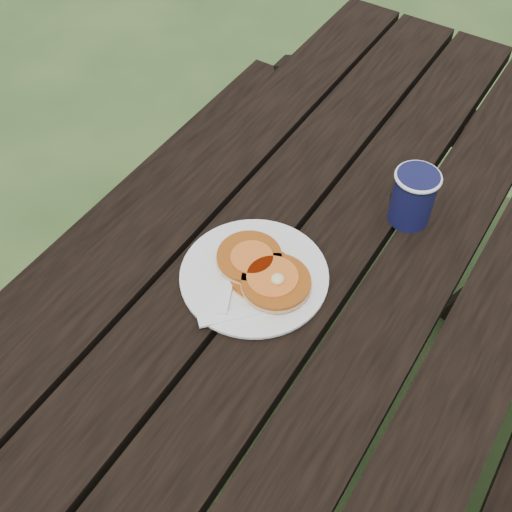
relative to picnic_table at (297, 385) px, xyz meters
The scene contains 7 objects.
ground 0.37m from the picnic_table, ahead, with size 60.00×60.00×0.00m, color #2A471E.
picnic_table is the anchor object (origin of this frame).
plate 0.40m from the picnic_table, 150.47° to the right, with size 0.25×0.25×0.01m, color white.
pancake_stack 0.41m from the picnic_table, 147.71° to the right, with size 0.18×0.14×0.04m.
knife 0.41m from the picnic_table, 110.12° to the right, with size 0.02×0.18×0.01m, color white.
fork 0.42m from the picnic_table, 135.74° to the right, with size 0.03×0.16×0.01m, color white, non-canonical shape.
coffee_cup 0.51m from the picnic_table, 69.57° to the left, with size 0.09×0.09×0.11m.
Camera 1 is at (0.29, -0.62, 1.64)m, focal length 45.00 mm.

